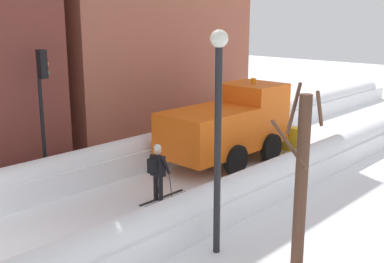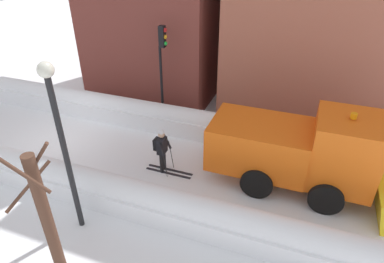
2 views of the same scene
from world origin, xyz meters
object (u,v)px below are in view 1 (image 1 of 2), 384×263
(plow_truck, at_px, (231,124))
(traffic_light_pole, at_px, (43,92))
(skier, at_px, (158,170))
(street_lamp, at_px, (218,117))
(bare_tree_near, at_px, (301,179))

(plow_truck, height_order, traffic_light_pole, traffic_light_pole)
(skier, height_order, street_lamp, street_lamp)
(skier, height_order, bare_tree_near, bare_tree_near)
(skier, xyz_separation_m, bare_tree_near, (5.12, -0.48, 1.07))
(traffic_light_pole, xyz_separation_m, bare_tree_near, (8.73, 1.06, -1.07))
(skier, xyz_separation_m, street_lamp, (3.37, -1.23, 2.32))
(street_lamp, relative_size, bare_tree_near, 1.27)
(street_lamp, xyz_separation_m, bare_tree_near, (1.75, 0.74, -1.25))
(bare_tree_near, bearing_deg, street_lamp, -156.97)
(plow_truck, distance_m, bare_tree_near, 7.99)
(plow_truck, height_order, skier, plow_truck)
(skier, bearing_deg, street_lamp, -20.03)
(skier, distance_m, street_lamp, 4.27)
(plow_truck, xyz_separation_m, bare_tree_near, (6.06, -5.17, 0.60))
(street_lamp, distance_m, bare_tree_near, 2.27)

